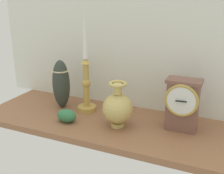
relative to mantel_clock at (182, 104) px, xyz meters
The scene contains 7 objects.
ground_plane 30.79cm from the mantel_clock, behind, with size 100.00×36.00×2.40cm, color brown.
back_wall 39.17cm from the mantel_clock, 152.71° to the left, with size 120.00×2.00×65.00cm, color silver.
mantel_clock is the anchor object (origin of this frame).
candlestick_tall_left 39.95cm from the mantel_clock, behind, with size 7.91×7.91×41.93cm.
brass_vase_bulbous 23.23cm from the mantel_clock, 162.56° to the right, with size 11.18×11.18×17.23cm.
tall_ceramic_vase 51.30cm from the mantel_clock, behind, with size 7.39×7.39×20.96cm.
ivy_sprig 43.61cm from the mantel_clock, 164.80° to the right, with size 7.88×5.52×5.04cm.
Camera 1 is at (42.17, -89.64, 47.04)cm, focal length 44.44 mm.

